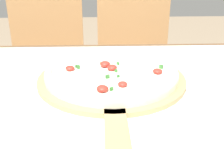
{
  "coord_description": "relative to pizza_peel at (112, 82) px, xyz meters",
  "views": [
    {
      "loc": [
        0.01,
        -0.55,
        1.08
      ],
      "look_at": [
        0.04,
        0.1,
        0.81
      ],
      "focal_mm": 45.0,
      "sensor_mm": 36.0,
      "label": 1
    }
  ],
  "objects": [
    {
      "name": "towel_cloth",
      "position": [
        -0.04,
        -0.11,
        -0.01
      ],
      "size": [
        1.26,
        0.89,
        0.0
      ],
      "color": "white",
      "rests_on": "dining_table"
    },
    {
      "name": "pizza_peel",
      "position": [
        0.0,
        0.0,
        0.0
      ],
      "size": [
        0.39,
        0.61,
        0.01
      ],
      "color": "tan",
      "rests_on": "towel_cloth"
    },
    {
      "name": "chair_left",
      "position": [
        -0.31,
        0.74,
        -0.26
      ],
      "size": [
        0.42,
        0.42,
        0.91
      ],
      "rotation": [
        0.0,
        0.0,
        0.05
      ],
      "color": "#A37547",
      "rests_on": "ground_plane"
    },
    {
      "name": "dining_table",
      "position": [
        -0.04,
        -0.11,
        -0.12
      ],
      "size": [
        1.34,
        0.97,
        0.77
      ],
      "color": "brown",
      "rests_on": "ground_plane"
    },
    {
      "name": "pizza",
      "position": [
        -0.0,
        0.02,
        0.02
      ],
      "size": [
        0.35,
        0.35,
        0.04
      ],
      "color": "beige",
      "rests_on": "pizza_peel"
    },
    {
      "name": "chair_right",
      "position": [
        0.14,
        0.74,
        -0.26
      ],
      "size": [
        0.41,
        0.41,
        0.91
      ],
      "rotation": [
        0.0,
        0.0,
        -0.02
      ],
      "color": "#A37547",
      "rests_on": "ground_plane"
    }
  ]
}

